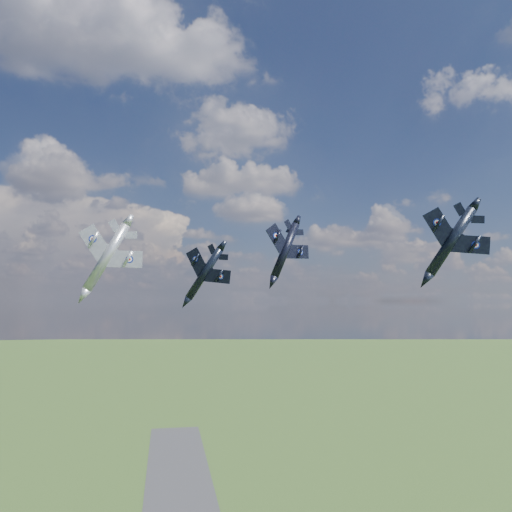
{
  "coord_description": "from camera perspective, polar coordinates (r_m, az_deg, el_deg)",
  "views": [
    {
      "loc": [
        -6.83,
        -63.15,
        76.34
      ],
      "look_at": [
        6.6,
        11.09,
        83.19
      ],
      "focal_mm": 35.0,
      "sensor_mm": 36.0,
      "label": 1
    }
  ],
  "objects": [
    {
      "name": "jet_lead_navy",
      "position": [
        78.55,
        -5.91,
        -2.0
      ],
      "size": [
        13.3,
        15.14,
        7.21
      ],
      "primitive_type": null,
      "rotation": [
        0.0,
        0.59,
        -0.42
      ],
      "color": "black"
    },
    {
      "name": "jet_left_silver",
      "position": [
        77.56,
        -16.71,
        -0.1
      ],
      "size": [
        11.48,
        15.54,
        8.06
      ],
      "primitive_type": null,
      "rotation": [
        0.0,
        0.5,
        0.02
      ],
      "color": "gray"
    },
    {
      "name": "jet_high_navy",
      "position": [
        86.06,
        3.36,
        0.66
      ],
      "size": [
        15.18,
        17.33,
        7.23
      ],
      "primitive_type": null,
      "rotation": [
        0.0,
        0.45,
        0.38
      ],
      "color": "black"
    },
    {
      "name": "jet_right_navy",
      "position": [
        69.53,
        21.39,
        1.55
      ],
      "size": [
        14.21,
        16.48,
        7.86
      ],
      "primitive_type": null,
      "rotation": [
        0.0,
        0.58,
        -0.37
      ],
      "color": "black"
    }
  ]
}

